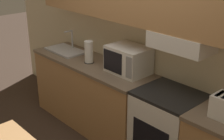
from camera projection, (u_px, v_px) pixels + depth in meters
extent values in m
plane|color=#3D2D23|center=(140.00, 134.00, 3.98)|extent=(16.00, 16.00, 0.00)
cube|color=beige|center=(145.00, 37.00, 3.52)|extent=(5.42, 0.05, 2.55)
cube|color=white|center=(182.00, 41.00, 2.94)|extent=(0.60, 0.34, 0.16)
cube|color=tan|center=(92.00, 95.00, 4.06)|extent=(1.80, 0.56, 0.86)
cube|color=#75604C|center=(91.00, 63.00, 3.89)|extent=(1.82, 0.58, 0.04)
cube|color=white|center=(167.00, 133.00, 3.23)|extent=(0.63, 0.55, 0.86)
cube|color=black|center=(170.00, 95.00, 3.06)|extent=(0.63, 0.55, 0.03)
cube|color=black|center=(150.00, 139.00, 3.03)|extent=(0.44, 0.01, 0.30)
cylinder|color=black|center=(152.00, 92.00, 3.08)|extent=(0.09, 0.09, 0.01)
cylinder|color=black|center=(175.00, 102.00, 2.89)|extent=(0.09, 0.09, 0.01)
cylinder|color=black|center=(166.00, 86.00, 3.22)|extent=(0.09, 0.09, 0.01)
cylinder|color=black|center=(189.00, 95.00, 3.03)|extent=(0.09, 0.09, 0.01)
cube|color=white|center=(128.00, 60.00, 3.50)|extent=(0.46, 0.34, 0.31)
cube|color=black|center=(113.00, 62.00, 3.44)|extent=(0.29, 0.01, 0.24)
cube|color=gray|center=(129.00, 68.00, 3.27)|extent=(0.08, 0.01, 0.24)
cube|color=black|center=(214.00, 99.00, 2.66)|extent=(0.01, 0.02, 0.02)
cube|color=black|center=(220.00, 94.00, 2.61)|extent=(0.03, 0.14, 0.01)
cube|color=#B7BABF|center=(65.00, 50.00, 4.25)|extent=(0.56, 0.33, 0.02)
cube|color=#4C4F54|center=(64.00, 50.00, 4.24)|extent=(0.48, 0.24, 0.01)
cylinder|color=#B7BABF|center=(72.00, 39.00, 4.28)|extent=(0.02, 0.02, 0.24)
cylinder|color=#B7BABF|center=(68.00, 31.00, 4.20)|extent=(0.02, 0.12, 0.02)
cylinder|color=black|center=(89.00, 62.00, 3.85)|extent=(0.12, 0.12, 0.01)
cylinder|color=white|center=(89.00, 52.00, 3.80)|extent=(0.11, 0.11, 0.27)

